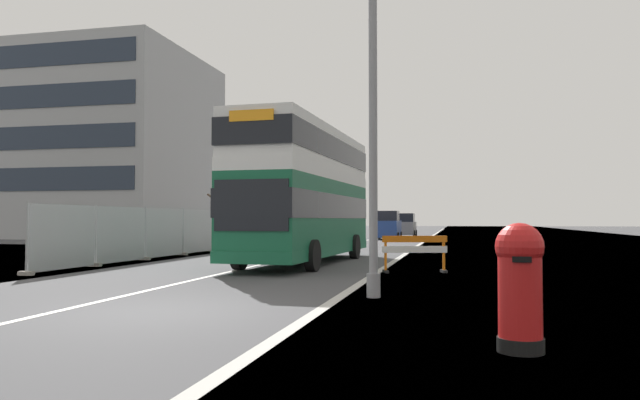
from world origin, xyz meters
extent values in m
cube|color=#424244|center=(0.00, 0.00, -0.05)|extent=(140.00, 280.00, 0.10)
cube|color=#B2AFA8|center=(2.66, 0.00, 0.00)|extent=(0.24, 196.00, 0.01)
cube|color=silver|center=(-1.84, 0.00, 0.00)|extent=(0.16, 168.00, 0.01)
cube|color=#145638|center=(-0.44, 11.94, 1.70)|extent=(2.90, 10.96, 2.69)
cube|color=silver|center=(-0.44, 11.94, 3.24)|extent=(2.90, 10.96, 0.40)
cube|color=silver|center=(-0.44, 11.94, 4.19)|extent=(2.87, 10.85, 1.50)
cube|color=black|center=(-0.44, 11.94, 2.10)|extent=(2.93, 11.07, 0.86)
cube|color=black|center=(-0.44, 11.94, 4.19)|extent=(2.91, 11.02, 0.83)
cube|color=black|center=(-0.66, 6.49, 2.03)|extent=(2.27, 0.15, 1.48)
cube|color=orange|center=(-0.66, 6.49, 4.61)|extent=(1.36, 0.11, 0.32)
cube|color=#145638|center=(-0.44, 11.94, 0.53)|extent=(2.93, 11.07, 0.36)
cylinder|color=black|center=(-1.80, 8.62, 0.50)|extent=(0.34, 1.01, 1.00)
cylinder|color=black|center=(0.66, 8.52, 0.50)|extent=(0.34, 1.01, 1.00)
cylinder|color=black|center=(-1.55, 14.97, 0.50)|extent=(0.34, 1.01, 1.00)
cylinder|color=black|center=(0.91, 14.88, 0.50)|extent=(0.34, 1.01, 1.00)
cylinder|color=gray|center=(3.36, 2.76, 4.01)|extent=(0.18, 0.18, 8.02)
cylinder|color=gray|center=(3.36, 2.76, 0.25)|extent=(0.29, 0.29, 0.50)
cylinder|color=black|center=(5.82, -1.97, 0.09)|extent=(0.57, 0.57, 0.18)
cylinder|color=red|center=(5.82, -1.97, 0.74)|extent=(0.53, 0.53, 1.11)
sphere|color=red|center=(5.82, -1.97, 1.29)|extent=(0.59, 0.59, 0.59)
cube|color=black|center=(5.82, -2.25, 1.15)|extent=(0.22, 0.03, 0.07)
cube|color=orange|center=(3.79, 8.85, 1.03)|extent=(1.94, 0.59, 0.20)
cube|color=white|center=(3.79, 8.85, 0.71)|extent=(1.94, 0.59, 0.20)
cube|color=orange|center=(2.93, 8.62, 0.51)|extent=(0.09, 0.09, 1.03)
cube|color=black|center=(2.93, 8.62, 0.04)|extent=(0.25, 0.46, 0.08)
cube|color=orange|center=(4.66, 9.08, 0.51)|extent=(0.09, 0.09, 1.03)
cube|color=black|center=(4.66, 9.08, 0.04)|extent=(0.25, 0.46, 0.08)
cube|color=#A8AAAD|center=(-7.16, 7.11, 1.07)|extent=(0.04, 3.26, 2.05)
cube|color=#A8AAAD|center=(-7.16, 10.51, 1.07)|extent=(0.04, 3.26, 2.05)
cube|color=#A8AAAD|center=(-7.16, 13.91, 1.07)|extent=(0.04, 3.26, 2.05)
cube|color=#A8AAAD|center=(-7.16, 17.31, 1.07)|extent=(0.04, 3.26, 2.05)
cube|color=#A8AAAD|center=(-7.16, 20.71, 1.07)|extent=(0.04, 3.26, 2.05)
cube|color=#A8AAAD|center=(-7.16, 24.11, 1.07)|extent=(0.04, 3.26, 2.05)
cylinder|color=#939699|center=(-7.16, 5.41, 1.07)|extent=(0.06, 0.06, 2.15)
cube|color=gray|center=(-7.16, 5.41, 0.06)|extent=(0.44, 0.20, 0.12)
cylinder|color=#939699|center=(-7.16, 8.81, 1.07)|extent=(0.06, 0.06, 2.15)
cube|color=gray|center=(-7.16, 8.81, 0.06)|extent=(0.44, 0.20, 0.12)
cylinder|color=#939699|center=(-7.16, 12.21, 1.07)|extent=(0.06, 0.06, 2.15)
cube|color=gray|center=(-7.16, 12.21, 0.06)|extent=(0.44, 0.20, 0.12)
cylinder|color=#939699|center=(-7.16, 15.61, 1.07)|extent=(0.06, 0.06, 2.15)
cube|color=gray|center=(-7.16, 15.61, 0.06)|extent=(0.44, 0.20, 0.12)
cylinder|color=#939699|center=(-7.16, 19.01, 1.07)|extent=(0.06, 0.06, 2.15)
cube|color=gray|center=(-7.16, 19.01, 0.06)|extent=(0.44, 0.20, 0.12)
cylinder|color=#939699|center=(-7.16, 22.41, 1.07)|extent=(0.06, 0.06, 2.15)
cube|color=gray|center=(-7.16, 22.41, 0.06)|extent=(0.44, 0.20, 0.12)
cylinder|color=#939699|center=(-7.16, 25.81, 1.07)|extent=(0.06, 0.06, 2.15)
cube|color=gray|center=(-7.16, 25.81, 0.06)|extent=(0.44, 0.20, 0.12)
cube|color=maroon|center=(-5.01, 29.43, 0.79)|extent=(1.72, 3.86, 1.22)
cube|color=black|center=(-5.01, 29.43, 1.81)|extent=(1.58, 2.12, 0.82)
cylinder|color=black|center=(-4.15, 30.62, 0.30)|extent=(0.20, 0.60, 0.60)
cylinder|color=black|center=(-5.87, 30.62, 0.30)|extent=(0.20, 0.60, 0.60)
cylinder|color=black|center=(-4.15, 28.23, 0.30)|extent=(0.20, 0.60, 0.60)
cylinder|color=black|center=(-5.87, 28.23, 0.30)|extent=(0.20, 0.60, 0.60)
cube|color=navy|center=(-0.47, 39.41, 0.85)|extent=(1.80, 4.14, 1.33)
cube|color=black|center=(-0.47, 39.41, 1.91)|extent=(1.66, 2.28, 0.80)
cylinder|color=black|center=(0.43, 40.69, 0.30)|extent=(0.20, 0.60, 0.60)
cylinder|color=black|center=(-1.37, 40.69, 0.30)|extent=(0.20, 0.60, 0.60)
cylinder|color=black|center=(0.43, 38.12, 0.30)|extent=(0.20, 0.60, 0.60)
cylinder|color=black|center=(-1.37, 38.12, 0.30)|extent=(0.20, 0.60, 0.60)
cube|color=slate|center=(0.22, 48.20, 0.78)|extent=(1.74, 4.27, 1.21)
cube|color=black|center=(0.22, 48.20, 1.79)|extent=(1.60, 2.35, 0.81)
cylinder|color=black|center=(1.09, 49.52, 0.30)|extent=(0.20, 0.60, 0.60)
cylinder|color=black|center=(-0.65, 49.52, 0.30)|extent=(0.20, 0.60, 0.60)
cylinder|color=black|center=(1.09, 46.87, 0.30)|extent=(0.20, 0.60, 0.60)
cylinder|color=black|center=(-0.65, 46.87, 0.30)|extent=(0.20, 0.60, 0.60)
cylinder|color=#4C3D2D|center=(-12.06, 33.62, 1.78)|extent=(0.35, 0.35, 3.55)
cylinder|color=#4C3D2D|center=(-11.38, 33.62, 3.31)|extent=(1.43, 0.11, 1.49)
cylinder|color=#4C3D2D|center=(-11.82, 34.22, 4.19)|extent=(0.60, 1.32, 1.94)
cylinder|color=#4C3D2D|center=(-12.28, 34.21, 4.03)|extent=(0.60, 1.33, 2.04)
cylinder|color=#4C3D2D|center=(-13.04, 33.89, 2.98)|extent=(2.08, 0.70, 1.35)
cylinder|color=#4C3D2D|center=(-12.49, 33.04, 2.66)|extent=(1.08, 1.36, 1.50)
cylinder|color=#4C3D2D|center=(-11.62, 32.78, 2.57)|extent=(1.01, 1.80, 1.20)
cylinder|color=#4C3D2D|center=(-11.19, 48.36, 2.06)|extent=(0.34, 0.34, 4.12)
cylinder|color=#4C3D2D|center=(-10.65, 48.21, 3.64)|extent=(1.20, 0.43, 1.19)
cylinder|color=#4C3D2D|center=(-11.21, 49.02, 4.55)|extent=(0.21, 1.45, 1.52)
cylinder|color=#4C3D2D|center=(-11.76, 48.19, 3.54)|extent=(1.25, 0.49, 0.98)
cylinder|color=#4C3D2D|center=(-11.19, 47.52, 3.69)|extent=(0.15, 1.76, 1.19)
cube|color=#9EA0A3|center=(-30.50, 40.35, 8.36)|extent=(24.15, 16.51, 16.72)
cube|color=#232D3D|center=(-30.50, 32.07, 4.85)|extent=(22.70, 0.08, 1.87)
cube|color=#232D3D|center=(-30.50, 32.07, 8.19)|extent=(22.70, 0.08, 1.87)
cube|color=#232D3D|center=(-30.50, 32.07, 11.54)|extent=(22.70, 0.08, 1.87)
cube|color=#232D3D|center=(-30.50, 32.07, 14.88)|extent=(22.70, 0.08, 1.87)
camera|label=1|loc=(5.08, -9.76, 1.63)|focal=33.79mm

